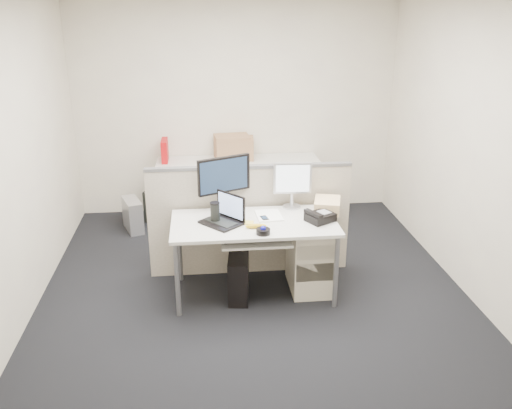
{
  "coord_description": "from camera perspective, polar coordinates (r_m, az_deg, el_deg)",
  "views": [
    {
      "loc": [
        -0.45,
        -4.51,
        2.63
      ],
      "look_at": [
        0.03,
        0.15,
        0.84
      ],
      "focal_mm": 38.0,
      "sensor_mm": 36.0,
      "label": 1
    }
  ],
  "objects": [
    {
      "name": "travel_mug",
      "position": [
        4.88,
        -4.33,
        -0.91
      ],
      "size": [
        0.09,
        0.09,
        0.18
      ],
      "primitive_type": "cylinder",
      "rotation": [
        0.0,
        0.0,
        -0.1
      ],
      "color": "black",
      "rests_on": "desk"
    },
    {
      "name": "cellphone",
      "position": [
        4.96,
        0.89,
        -1.47
      ],
      "size": [
        0.08,
        0.12,
        0.01
      ],
      "primitive_type": "cube",
      "rotation": [
        0.0,
        0.0,
        0.21
      ],
      "color": "black",
      "rests_on": "desk"
    },
    {
      "name": "keyboard",
      "position": [
        4.81,
        -0.63,
        -3.42
      ],
      "size": [
        0.49,
        0.2,
        0.03
      ],
      "primitive_type": "cube",
      "rotation": [
        0.0,
        0.0,
        0.06
      ],
      "color": "black",
      "rests_on": "keyboard_tray"
    },
    {
      "name": "back_counter",
      "position": [
        6.84,
        -1.83,
        1.54
      ],
      "size": [
        2.0,
        0.6,
        0.72
      ],
      "primitive_type": "cube",
      "color": "beige",
      "rests_on": "floor"
    },
    {
      "name": "drawer_pedestal",
      "position": [
        5.2,
        5.81,
        -5.47
      ],
      "size": [
        0.4,
        0.55,
        0.65
      ],
      "primitive_type": "cube",
      "color": "beige",
      "rests_on": "floor"
    },
    {
      "name": "cubicle_partition",
      "position": [
        5.39,
        -0.68,
        -1.77
      ],
      "size": [
        2.0,
        0.06,
        1.1
      ],
      "primitive_type": "cube",
      "color": "#BDB29E",
      "rests_on": "floor"
    },
    {
      "name": "desk",
      "position": [
        4.94,
        -0.2,
        -2.52
      ],
      "size": [
        1.5,
        0.75,
        0.73
      ],
      "color": "silver",
      "rests_on": "floor"
    },
    {
      "name": "wall_front",
      "position": [
        2.63,
        4.76,
        -8.19
      ],
      "size": [
        4.0,
        0.02,
        2.7
      ],
      "primitive_type": "cube",
      "color": "beige",
      "rests_on": "ground"
    },
    {
      "name": "cardboard_box_left",
      "position": [
        6.8,
        -2.55,
        5.98
      ],
      "size": [
        0.45,
        0.36,
        0.32
      ],
      "primitive_type": "cube",
      "rotation": [
        0.0,
        0.0,
        0.09
      ],
      "color": "#A47F50",
      "rests_on": "back_counter"
    },
    {
      "name": "manila_folders",
      "position": [
        5.19,
        7.51,
        -0.06
      ],
      "size": [
        0.31,
        0.35,
        0.11
      ],
      "primitive_type": "cube",
      "rotation": [
        0.0,
        0.0,
        -0.27
      ],
      "color": "#F0CC82",
      "rests_on": "desk"
    },
    {
      "name": "keyboard_tray",
      "position": [
        4.79,
        0.01,
        -3.86
      ],
      "size": [
        0.62,
        0.32,
        0.02
      ],
      "primitive_type": "cube",
      "color": "silver",
      "rests_on": "desk"
    },
    {
      "name": "banana",
      "position": [
        4.77,
        -0.02,
        -2.28
      ],
      "size": [
        0.19,
        0.05,
        0.04
      ],
      "primitive_type": "ellipsoid",
      "rotation": [
        0.0,
        0.0,
        0.01
      ],
      "color": "gold",
      "rests_on": "desk"
    },
    {
      "name": "trackball",
      "position": [
        4.65,
        0.76,
        -2.85
      ],
      "size": [
        0.15,
        0.15,
        0.05
      ],
      "primitive_type": "cylinder",
      "rotation": [
        0.0,
        0.0,
        0.29
      ],
      "color": "black",
      "rests_on": "desk"
    },
    {
      "name": "pc_tower_desk",
      "position": [
        5.08,
        -1.84,
        -7.5
      ],
      "size": [
        0.23,
        0.47,
        0.43
      ],
      "primitive_type": "cube",
      "rotation": [
        0.0,
        0.0,
        -0.11
      ],
      "color": "black",
      "rests_on": "floor"
    },
    {
      "name": "sticky_pad",
      "position": [
        4.87,
        -0.75,
        -1.92
      ],
      "size": [
        0.09,
        0.09,
        0.01
      ],
      "primitive_type": "cube",
      "rotation": [
        0.0,
        0.0,
        -0.2
      ],
      "color": "#FFE24B",
      "rests_on": "desk"
    },
    {
      "name": "desk_phone",
      "position": [
        4.95,
        6.78,
        -1.34
      ],
      "size": [
        0.3,
        0.28,
        0.07
      ],
      "primitive_type": "cube",
      "rotation": [
        0.0,
        0.0,
        0.51
      ],
      "color": "black",
      "rests_on": "desk"
    },
    {
      "name": "monitor_small",
      "position": [
        5.18,
        3.84,
        1.99
      ],
      "size": [
        0.37,
        0.2,
        0.44
      ],
      "primitive_type": "cube",
      "rotation": [
        0.0,
        0.0,
        -0.06
      ],
      "color": "#B7B7BC",
      "rests_on": "desk"
    },
    {
      "name": "floor",
      "position": [
        5.24,
        -0.2,
        -9.25
      ],
      "size": [
        4.0,
        4.5,
        0.01
      ],
      "primitive_type": "cube",
      "color": "black",
      "rests_on": "ground"
    },
    {
      "name": "pc_tower_spare_dark",
      "position": [
        7.0,
        -10.48,
        0.23
      ],
      "size": [
        0.29,
        0.46,
        0.4
      ],
      "primitive_type": "cube",
      "rotation": [
        0.0,
        0.0,
        -0.3
      ],
      "color": "black",
      "rests_on": "floor"
    },
    {
      "name": "cardboard_box_right",
      "position": [
        6.81,
        -1.95,
        5.87
      ],
      "size": [
        0.42,
        0.34,
        0.29
      ],
      "primitive_type": "cube",
      "rotation": [
        0.0,
        0.0,
        -0.07
      ],
      "color": "#A47F50",
      "rests_on": "back_counter"
    },
    {
      "name": "wall_right",
      "position": [
        5.29,
        21.99,
        5.4
      ],
      "size": [
        0.02,
        4.5,
        2.7
      ],
      "primitive_type": "cube",
      "color": "beige",
      "rests_on": "ground"
    },
    {
      "name": "monitor_main",
      "position": [
        5.1,
        -3.37,
        2.19
      ],
      "size": [
        0.56,
        0.4,
        0.53
      ],
      "primitive_type": "cube",
      "rotation": [
        0.0,
        0.0,
        0.42
      ],
      "color": "black",
      "rests_on": "desk"
    },
    {
      "name": "pc_tower_spare_silver",
      "position": [
        6.66,
        -12.84,
        -1.08
      ],
      "size": [
        0.29,
        0.44,
        0.39
      ],
      "primitive_type": "cube",
      "rotation": [
        0.0,
        0.0,
        0.34
      ],
      "color": "#B7B7BC",
      "rests_on": "floor"
    },
    {
      "name": "laptop",
      "position": [
        4.83,
        -3.73,
        -0.64
      ],
      "size": [
        0.42,
        0.43,
        0.26
      ],
      "primitive_type": "cube",
      "rotation": [
        0.0,
        0.0,
        -0.84
      ],
      "color": "black",
      "rests_on": "desk"
    },
    {
      "name": "wall_back",
      "position": [
        6.89,
        -2.13,
        10.21
      ],
      "size": [
        4.0,
        0.02,
        2.7
      ],
      "primitive_type": "cube",
      "color": "beige",
      "rests_on": "ground"
    },
    {
      "name": "red_binder",
      "position": [
        6.78,
        -9.58,
        5.56
      ],
      "size": [
        0.07,
        0.31,
        0.29
      ],
      "primitive_type": "cube",
      "rotation": [
        0.0,
        0.0,
        -0.0
      ],
      "color": "#AD0B0F",
      "rests_on": "back_counter"
    },
    {
      "name": "paper_stack",
      "position": [
        5.03,
        1.36,
        -1.16
      ],
      "size": [
        0.24,
        0.3,
        0.01
      ],
      "primitive_type": "cube",
      "rotation": [
        0.0,
        0.0,
        0.06
      ],
      "color": "white",
      "rests_on": "desk"
    },
    {
      "name": "wall_left",
      "position": [
        4.93,
        -24.07,
        4.06
      ],
      "size": [
        0.02,
        4.5,
        2.7
      ],
      "primitive_type": "cube",
      "color": "beige",
      "rests_on": "ground"
    }
  ]
}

